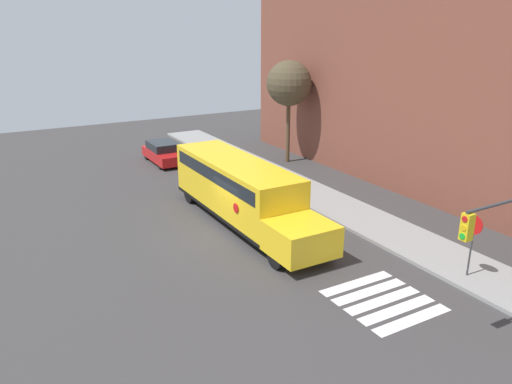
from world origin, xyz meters
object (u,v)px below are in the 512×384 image
at_px(school_bus, 241,189).
at_px(parked_car, 164,153).
at_px(tree_far_sidewalk, 289,84).
at_px(stop_sign, 472,236).

xyz_separation_m(school_bus, parked_car, (-12.47, 0.56, -1.01)).
bearing_deg(tree_far_sidewalk, school_bus, -44.42).
bearing_deg(stop_sign, school_bus, -153.04).
bearing_deg(parked_car, stop_sign, 10.94).
height_order(school_bus, stop_sign, school_bus).
distance_m(school_bus, tree_far_sidewalk, 12.30).
xyz_separation_m(school_bus, tree_far_sidewalk, (-8.38, 8.21, 3.71)).
xyz_separation_m(parked_car, stop_sign, (21.88, 4.23, 1.06)).
height_order(school_bus, parked_car, school_bus).
relative_size(school_bus, tree_far_sidewalk, 1.63).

